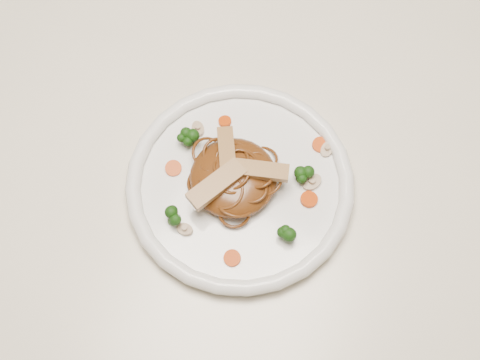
% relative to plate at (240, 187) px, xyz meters
% --- Properties ---
extents(ground, '(4.00, 4.00, 0.00)m').
position_rel_plate_xyz_m(ground, '(-0.06, 0.06, -0.76)').
color(ground, brown).
rests_on(ground, ground).
extents(table, '(1.20, 0.80, 0.75)m').
position_rel_plate_xyz_m(table, '(-0.06, 0.06, -0.11)').
color(table, beige).
rests_on(table, ground).
extents(plate, '(0.31, 0.31, 0.02)m').
position_rel_plate_xyz_m(plate, '(0.00, 0.00, 0.00)').
color(plate, white).
rests_on(plate, table).
extents(noodle_mound, '(0.13, 0.13, 0.04)m').
position_rel_plate_xyz_m(noodle_mound, '(-0.01, -0.00, 0.02)').
color(noodle_mound, '#5D2D11').
rests_on(noodle_mound, plate).
extents(chicken_a, '(0.07, 0.04, 0.01)m').
position_rel_plate_xyz_m(chicken_a, '(0.02, 0.02, 0.04)').
color(chicken_a, '#AA8250').
rests_on(chicken_a, noodle_mound).
extents(chicken_b, '(0.05, 0.06, 0.01)m').
position_rel_plate_xyz_m(chicken_b, '(-0.03, 0.02, 0.04)').
color(chicken_b, '#AA8250').
rests_on(chicken_b, noodle_mound).
extents(chicken_c, '(0.05, 0.08, 0.01)m').
position_rel_plate_xyz_m(chicken_c, '(-0.02, -0.03, 0.04)').
color(chicken_c, '#AA8250').
rests_on(chicken_c, noodle_mound).
extents(broccoli_0, '(0.03, 0.03, 0.03)m').
position_rel_plate_xyz_m(broccoli_0, '(0.07, 0.04, 0.02)').
color(broccoli_0, '#16450E').
rests_on(broccoli_0, plate).
extents(broccoli_1, '(0.03, 0.03, 0.03)m').
position_rel_plate_xyz_m(broccoli_1, '(-0.09, 0.02, 0.02)').
color(broccoli_1, '#16450E').
rests_on(broccoli_1, plate).
extents(broccoli_2, '(0.03, 0.03, 0.03)m').
position_rel_plate_xyz_m(broccoli_2, '(-0.05, -0.08, 0.02)').
color(broccoli_2, '#16450E').
rests_on(broccoli_2, plate).
extents(broccoli_3, '(0.03, 0.03, 0.03)m').
position_rel_plate_xyz_m(broccoli_3, '(0.08, -0.03, 0.02)').
color(broccoli_3, '#16450E').
rests_on(broccoli_3, plate).
extents(carrot_0, '(0.02, 0.02, 0.00)m').
position_rel_plate_xyz_m(carrot_0, '(0.07, 0.10, 0.01)').
color(carrot_0, '#BD4406').
rests_on(carrot_0, plate).
extents(carrot_1, '(0.03, 0.03, 0.00)m').
position_rel_plate_xyz_m(carrot_1, '(-0.09, -0.02, 0.01)').
color(carrot_1, '#BD4406').
rests_on(carrot_1, plate).
extents(carrot_2, '(0.02, 0.02, 0.00)m').
position_rel_plate_xyz_m(carrot_2, '(0.09, 0.02, 0.01)').
color(carrot_2, '#BD4406').
rests_on(carrot_2, plate).
extents(carrot_3, '(0.02, 0.02, 0.00)m').
position_rel_plate_xyz_m(carrot_3, '(-0.06, 0.07, 0.01)').
color(carrot_3, '#BD4406').
rests_on(carrot_3, plate).
extents(carrot_4, '(0.02, 0.02, 0.00)m').
position_rel_plate_xyz_m(carrot_4, '(0.03, -0.09, 0.01)').
color(carrot_4, '#BD4406').
rests_on(carrot_4, plate).
extents(mushroom_0, '(0.02, 0.02, 0.01)m').
position_rel_plate_xyz_m(mushroom_0, '(-0.03, -0.09, 0.01)').
color(mushroom_0, beige).
rests_on(mushroom_0, plate).
extents(mushroom_1, '(0.04, 0.04, 0.01)m').
position_rel_plate_xyz_m(mushroom_1, '(0.08, 0.04, 0.01)').
color(mushroom_1, beige).
rests_on(mushroom_1, plate).
extents(mushroom_2, '(0.03, 0.03, 0.01)m').
position_rel_plate_xyz_m(mushroom_2, '(-0.08, 0.05, 0.01)').
color(mushroom_2, beige).
rests_on(mushroom_2, plate).
extents(mushroom_3, '(0.02, 0.02, 0.01)m').
position_rel_plate_xyz_m(mushroom_3, '(0.08, 0.09, 0.01)').
color(mushroom_3, beige).
rests_on(mushroom_3, plate).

